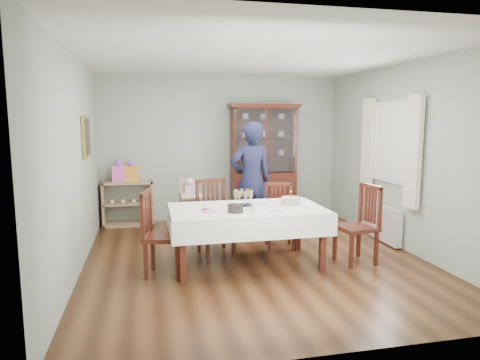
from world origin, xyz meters
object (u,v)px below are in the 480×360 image
object	(u,v)px
champagne_tray	(243,201)
chair_end_right	(357,240)
chair_end_left	(163,250)
woman	(251,181)
gift_bag_pink	(118,172)
gift_bag_orange	(131,172)
high_chair	(190,215)
dining_table	(247,236)
birthday_cake	(291,201)
china_cabinet	(263,160)
chair_far_left	(215,232)
chair_far_right	(279,229)
sideboard	(128,203)

from	to	relation	value
champagne_tray	chair_end_right	bearing A→B (deg)	-12.54
chair_end_left	woman	size ratio (longest dim) A/B	0.56
woman	gift_bag_pink	bearing A→B (deg)	-36.08
gift_bag_pink	gift_bag_orange	bearing A→B (deg)	0.00
high_chair	dining_table	bearing A→B (deg)	-71.61
dining_table	chair_end_left	distance (m)	1.09
chair_end_right	gift_bag_orange	size ratio (longest dim) A/B	2.69
woman	birthday_cake	xyz separation A→B (m)	(0.25, -1.19, -0.12)
dining_table	champagne_tray	distance (m)	0.46
chair_end_right	china_cabinet	bearing A→B (deg)	-176.43
dining_table	woman	size ratio (longest dim) A/B	1.08
china_cabinet	gift_bag_orange	distance (m)	2.43
champagne_tray	gift_bag_orange	size ratio (longest dim) A/B	0.93
china_cabinet	gift_bag_pink	distance (m)	2.65
dining_table	chair_far_left	world-z (taller)	chair_far_left
dining_table	gift_bag_pink	size ratio (longest dim) A/B	5.04
champagne_tray	gift_bag_pink	world-z (taller)	gift_bag_pink
chair_far_right	champagne_tray	distance (m)	1.02
chair_far_left	high_chair	size ratio (longest dim) A/B	1.07
china_cabinet	woman	bearing A→B (deg)	-113.61
champagne_tray	gift_bag_pink	size ratio (longest dim) A/B	0.90
chair_end_right	birthday_cake	size ratio (longest dim) A/B	3.67
chair_end_right	woman	size ratio (longest dim) A/B	0.56
chair_end_right	gift_bag_orange	world-z (taller)	gift_bag_orange
china_cabinet	chair_end_right	distance (m)	2.88
chair_end_left	birthday_cake	bearing A→B (deg)	-70.19
chair_far_left	birthday_cake	distance (m)	1.19
sideboard	chair_far_left	bearing A→B (deg)	-56.49
birthday_cake	chair_far_left	bearing A→B (deg)	150.13
champagne_tray	birthday_cake	size ratio (longest dim) A/B	1.26
china_cabinet	chair_end_left	bearing A→B (deg)	-127.18
gift_bag_pink	chair_end_right	bearing A→B (deg)	-40.30
dining_table	china_cabinet	distance (m)	2.75
chair_end_right	high_chair	xyz separation A→B (m)	(-2.04, 1.64, 0.07)
woman	gift_bag_pink	size ratio (longest dim) A/B	4.67
sideboard	champagne_tray	distance (m)	2.90
gift_bag_pink	sideboard	bearing A→B (deg)	7.74
chair_far_left	birthday_cake	bearing A→B (deg)	-41.15
chair_end_right	gift_bag_pink	xyz separation A→B (m)	(-3.19, 2.71, 0.67)
chair_end_right	woman	world-z (taller)	woman
chair_far_left	gift_bag_pink	bearing A→B (deg)	115.45
woman	gift_bag_orange	bearing A→B (deg)	-38.96
champagne_tray	gift_bag_orange	distance (m)	2.82
gift_bag_orange	chair_end_right	bearing A→B (deg)	-42.34
sideboard	birthday_cake	size ratio (longest dim) A/B	3.19
woman	gift_bag_orange	xyz separation A→B (m)	(-1.88, 1.25, 0.04)
woman	gift_bag_orange	distance (m)	2.26
dining_table	woman	distance (m)	1.40
gift_bag_orange	champagne_tray	bearing A→B (deg)	-57.80
chair_far_left	chair_far_right	distance (m)	0.97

